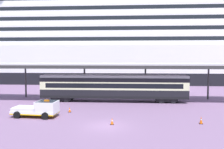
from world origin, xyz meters
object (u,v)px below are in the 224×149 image
traffic_cone_mid (201,120)px  train_carriage (114,87)px  cruise_ship (102,42)px  traffic_cone_far (112,121)px  traffic_cone_near (70,110)px  service_truck (39,108)px

traffic_cone_mid → train_carriage: bearing=129.4°
cruise_ship → traffic_cone_far: 47.06m
traffic_cone_near → service_truck: bearing=-138.9°
service_truck → traffic_cone_near: bearing=41.1°
traffic_cone_far → cruise_ship: bearing=97.4°
train_carriage → traffic_cone_near: 9.39m
traffic_cone_near → traffic_cone_far: traffic_cone_far is taller
service_truck → traffic_cone_far: bearing=-16.5°
train_carriage → cruise_ship: bearing=99.2°
cruise_ship → service_truck: 44.16m
traffic_cone_mid → service_truck: bearing=174.6°
train_carriage → service_truck: train_carriage is taller
traffic_cone_near → traffic_cone_mid: 15.41m
train_carriage → traffic_cone_far: bearing=-87.3°
cruise_ship → traffic_cone_mid: 48.26m
cruise_ship → traffic_cone_mid: bearing=-71.3°
train_carriage → traffic_cone_mid: train_carriage is taller
traffic_cone_far → service_truck: bearing=163.5°
service_truck → traffic_cone_near: size_ratio=8.55×
traffic_cone_near → traffic_cone_far: size_ratio=0.89×
cruise_ship → traffic_cone_far: bearing=-82.6°
service_truck → traffic_cone_far: service_truck is taller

